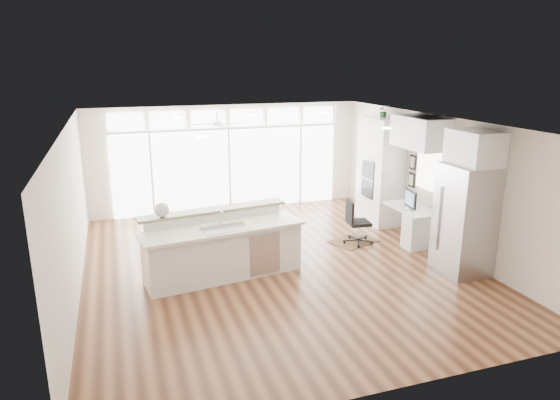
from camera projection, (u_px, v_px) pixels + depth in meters
name	position (u px, v px, depth m)	size (l,w,h in m)	color
floor	(277.00, 265.00, 9.51)	(7.00, 8.00, 0.02)	#472615
ceiling	(277.00, 123.00, 8.78)	(7.00, 8.00, 0.02)	white
wall_back	(228.00, 158.00, 12.80)	(7.00, 0.04, 2.70)	beige
wall_front	(390.00, 286.00, 5.49)	(7.00, 0.04, 2.70)	beige
wall_left	(72.00, 214.00, 8.07)	(0.04, 8.00, 2.70)	beige
wall_right	(439.00, 182.00, 10.21)	(0.04, 8.00, 2.70)	beige
glass_wall	(229.00, 170.00, 12.82)	(5.80, 0.06, 2.08)	white
transom_row	(228.00, 118.00, 12.47)	(5.90, 0.06, 0.40)	white
desk_window	(429.00, 170.00, 10.42)	(0.04, 0.85, 0.85)	white
ceiling_fan	(217.00, 119.00, 11.24)	(1.16, 1.16, 0.32)	white
recessed_lights	(273.00, 123.00, 8.97)	(3.40, 3.00, 0.02)	#F2E8CD
oven_cabinet	(380.00, 171.00, 11.78)	(0.64, 1.20, 2.50)	white
desk_nook	(412.00, 225.00, 10.63)	(0.72, 1.30, 0.76)	white
upper_cabinets	(420.00, 132.00, 10.12)	(0.64, 1.30, 0.64)	white
refrigerator	(464.00, 220.00, 8.95)	(0.76, 0.90, 2.00)	#AAAAAE
fridge_cabinet	(475.00, 148.00, 8.62)	(0.64, 0.90, 0.60)	white
framed_photos	(412.00, 171.00, 11.03)	(0.06, 0.22, 0.80)	black
kitchen_island	(223.00, 246.00, 8.85)	(2.89, 1.09, 1.15)	white
rug	(354.00, 241.00, 10.72)	(0.94, 0.68, 0.01)	#321D10
office_chair	(359.00, 222.00, 10.52)	(0.48, 0.44, 0.93)	black
fishbowl	(162.00, 210.00, 8.59)	(0.25, 0.25, 0.25)	silver
monitor	(410.00, 199.00, 10.45)	(0.08, 0.49, 0.41)	black
keyboard	(403.00, 208.00, 10.45)	(0.11, 0.30, 0.02)	silver
potted_plant	(384.00, 112.00, 11.42)	(0.27, 0.30, 0.23)	#255122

